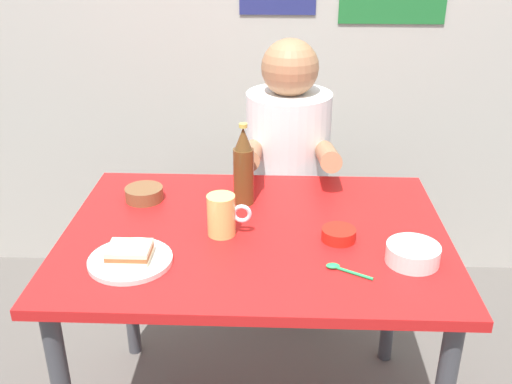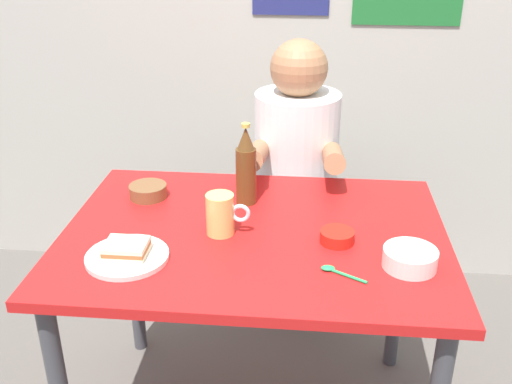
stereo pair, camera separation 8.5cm
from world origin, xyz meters
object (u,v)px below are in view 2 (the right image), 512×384
Objects in this scene: stool at (294,241)px; rice_bowl_white at (410,257)px; person_seated at (296,147)px; plate_orange at (127,257)px; beer_mug at (221,214)px; dining_table at (254,258)px; beer_bottle at (246,168)px; sandwich at (126,249)px.

rice_bowl_white reaches higher than stool.
person_seated is at bearing 112.34° from rice_bowl_white.
beer_mug is (0.23, 0.16, 0.05)m from plate_orange.
beer_bottle is (-0.04, 0.18, 0.21)m from dining_table.
beer_mug is at bearing -166.89° from dining_table.
rice_bowl_white is (0.51, -0.13, -0.03)m from beer_mug.
dining_table is 1.53× the size of person_seated.
beer_bottle is at bearing 103.46° from dining_table.
plate_orange is 1.75× the size of beer_mug.
person_seated reaches higher than stool.
plate_orange is at bearing -126.85° from beer_bottle.
sandwich is 0.79× the size of rice_bowl_white.
dining_table is 0.46m from rice_bowl_white.
dining_table is at bearing -99.02° from stool.
beer_mug reaches higher than sandwich.
dining_table is 0.39m from sandwich.
dining_table is at bearing 30.06° from plate_orange.
person_seated is 5.71× the size of beer_mug.
sandwich reaches higher than plate_orange.
stool is 4.09× the size of sandwich.
person_seated is at bearing 73.28° from beer_mug.
person_seated is 2.75× the size of beer_bottle.
rice_bowl_white is at bearing 2.53° from plate_orange.
person_seated reaches higher than beer_mug.
stool is 0.63× the size of person_seated.
person_seated reaches higher than dining_table.
dining_table is 0.18m from beer_mug.
sandwich is (-0.42, -0.80, 0.01)m from person_seated.
dining_table is 0.38m from plate_orange.
stool is 0.69m from beer_bottle.
stool is 3.21× the size of rice_bowl_white.
beer_mug reaches higher than stool.
sandwich is (-0.32, -0.18, 0.13)m from dining_table.
dining_table is 8.73× the size of beer_mug.
person_seated is at bearing -90.00° from stool.
person_seated is 0.91m from plate_orange.
dining_table is at bearing 13.11° from beer_mug.
person_seated is at bearing 71.75° from beer_bottle.
person_seated reaches higher than beer_bottle.
sandwich is 0.28m from beer_mug.
stool is at bearing 112.05° from rice_bowl_white.
plate_orange is 0.74m from rice_bowl_white.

